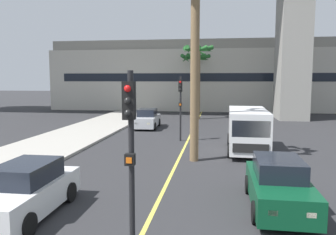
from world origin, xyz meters
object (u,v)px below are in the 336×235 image
Objects in this scene: delivery_van at (248,129)px; palm_tree_far_median at (195,65)px; car_queue_third at (147,119)px; traffic_light_median_far at (180,100)px; car_queue_front at (25,192)px; traffic_light_median_near at (130,144)px; car_queue_second at (279,185)px; palm_tree_near_median at (198,61)px; palm_tree_mid_median at (195,12)px.

delivery_van is 0.76× the size of palm_tree_far_median.
traffic_light_median_far is at bearing -58.75° from car_queue_third.
car_queue_front is 0.98× the size of traffic_light_median_far.
traffic_light_median_near is (3.83, -2.34, 1.99)m from car_queue_front.
car_queue_second is 0.98× the size of traffic_light_median_near.
palm_tree_near_median is at bearing 90.42° from traffic_light_median_near.
delivery_van is at bearing -78.28° from palm_tree_far_median.
car_queue_second is 0.44× the size of palm_tree_mid_median.
palm_tree_near_median is 5.65m from palm_tree_far_median.
palm_tree_far_median is at bearing 101.72° from delivery_van.
car_queue_front is 0.98× the size of traffic_light_median_near.
palm_tree_far_median is (-1.50, 23.08, -1.50)m from palm_tree_mid_median.
palm_tree_mid_median reaches higher than car_queue_second.
traffic_light_median_near is 14.98m from traffic_light_median_far.
car_queue_second is 0.56× the size of palm_tree_near_median.
car_queue_front is at bearing -89.50° from car_queue_third.
delivery_van is 12.79m from traffic_light_median_near.
car_queue_front is 12.28m from delivery_van.
palm_tree_far_median is at bearing 84.44° from car_queue_front.
car_queue_second is 5.82m from traffic_light_median_near.
car_queue_third is at bearing 113.33° from palm_tree_mid_median.
palm_tree_mid_median reaches higher than delivery_van.
delivery_van reaches higher than car_queue_third.
palm_tree_mid_median is (0.85, -17.47, 1.32)m from palm_tree_near_median.
palm_tree_near_median is (0.41, 12.30, 3.14)m from traffic_light_median_far.
traffic_light_median_near and traffic_light_median_far have the same top height.
traffic_light_median_near is 0.60× the size of palm_tree_far_median.
palm_tree_far_median reaches higher than car_queue_third.
traffic_light_median_near is at bearing -89.58° from palm_tree_near_median.
palm_tree_near_median is at bearing 88.09° from traffic_light_median_far.
palm_tree_mid_median reaches higher than car_queue_third.
car_queue_third is 0.45× the size of palm_tree_mid_median.
car_queue_third is at bearing -104.24° from palm_tree_far_median.
car_queue_second is 29.61m from palm_tree_far_median.
car_queue_second is 8.23m from delivery_van.
car_queue_front is 0.44× the size of palm_tree_mid_median.
palm_tree_mid_median is (0.65, 9.79, 4.46)m from traffic_light_median_near.
palm_tree_far_median reaches higher than traffic_light_median_near.
palm_tree_mid_median is at bearing -138.63° from delivery_van.
palm_tree_far_median is at bearing 90.79° from traffic_light_median_far.
palm_tree_far_median reaches higher than delivery_van.
palm_tree_mid_median reaches higher than palm_tree_far_median.
car_queue_front and car_queue_second have the same top height.
delivery_van reaches higher than car_queue_front.
car_queue_third is at bearing 131.77° from delivery_van.
traffic_light_median_near is (-3.68, -4.04, 1.99)m from car_queue_second.
traffic_light_median_near is 0.57× the size of palm_tree_near_median.
car_queue_third is 11.14m from delivery_van.
car_queue_front is 13.18m from traffic_light_median_far.
palm_tree_near_median is 1.06× the size of palm_tree_far_median.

